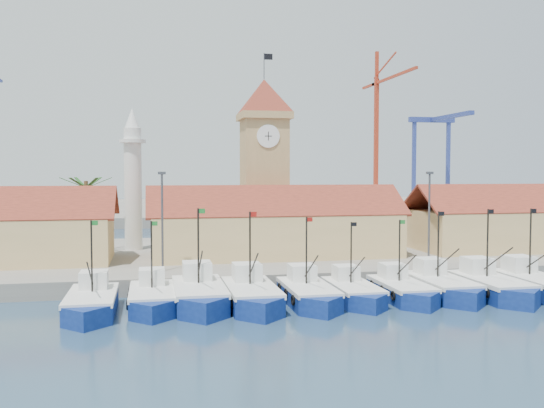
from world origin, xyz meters
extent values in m
plane|color=navy|center=(0.00, 0.00, 0.00)|extent=(400.00, 400.00, 0.00)
cube|color=gray|center=(0.00, 24.00, 0.75)|extent=(140.00, 32.00, 1.50)
cube|color=gray|center=(0.00, 110.00, 1.00)|extent=(240.00, 80.00, 2.00)
cube|color=navy|center=(-17.37, 2.71, 0.49)|extent=(3.45, 7.81, 1.78)
cube|color=navy|center=(-17.37, -1.20, 0.49)|extent=(3.45, 3.45, 1.78)
cube|color=silver|center=(-17.37, 2.71, 1.38)|extent=(3.52, 8.03, 0.35)
cube|color=silver|center=(-17.37, 4.66, 2.17)|extent=(2.07, 2.17, 1.38)
cylinder|color=black|center=(-17.37, 3.20, 4.14)|extent=(0.14, 0.14, 5.52)
cube|color=#197226|center=(-17.13, 3.20, 6.71)|extent=(0.49, 0.02, 0.35)
cube|color=navy|center=(-12.98, 3.63, 0.48)|extent=(3.35, 7.59, 1.72)
cube|color=navy|center=(-12.98, -0.17, 0.48)|extent=(3.35, 3.35, 1.72)
cube|color=silver|center=(-12.98, 3.63, 1.34)|extent=(3.42, 7.80, 0.34)
cube|color=silver|center=(-12.98, 5.53, 2.11)|extent=(2.01, 2.11, 1.34)
cylinder|color=black|center=(-12.98, 4.11, 4.02)|extent=(0.13, 0.13, 5.37)
cube|color=#197226|center=(-12.74, 4.11, 6.52)|extent=(0.48, 0.02, 0.34)
cube|color=navy|center=(-9.35, 3.70, 0.55)|extent=(3.82, 8.65, 1.97)
cube|color=navy|center=(-9.35, -0.63, 0.55)|extent=(3.82, 3.82, 1.97)
cube|color=silver|center=(-9.35, 3.70, 1.53)|extent=(3.90, 8.89, 0.38)
cube|color=silver|center=(-9.35, 5.86, 2.40)|extent=(2.29, 2.40, 1.53)
cylinder|color=black|center=(-9.35, 4.25, 4.59)|extent=(0.15, 0.15, 6.12)
cube|color=#197226|center=(-9.08, 4.25, 7.43)|extent=(0.55, 0.02, 0.38)
cube|color=navy|center=(-5.36, 2.84, 0.53)|extent=(3.70, 8.36, 1.90)
cube|color=navy|center=(-5.36, -1.34, 0.53)|extent=(3.70, 3.70, 1.90)
cube|color=silver|center=(-5.36, 2.84, 1.48)|extent=(3.77, 8.60, 0.37)
cube|color=silver|center=(-5.36, 4.93, 2.32)|extent=(2.22, 2.32, 1.48)
cylinder|color=black|center=(-5.36, 3.37, 4.44)|extent=(0.15, 0.15, 5.91)
cube|color=#A5140F|center=(-5.10, 3.37, 7.18)|extent=(0.53, 0.02, 0.37)
cube|color=navy|center=(-0.80, 2.74, 0.49)|extent=(3.45, 7.81, 1.77)
cube|color=navy|center=(-0.80, -1.17, 0.49)|extent=(3.45, 3.45, 1.77)
cube|color=silver|center=(-0.80, 2.74, 1.38)|extent=(3.52, 8.03, 0.35)
cube|color=silver|center=(-0.80, 4.69, 2.17)|extent=(2.07, 2.17, 1.38)
cylinder|color=black|center=(-0.80, 3.23, 4.14)|extent=(0.14, 0.14, 5.52)
cube|color=#A5140F|center=(-0.56, 3.23, 6.70)|extent=(0.49, 0.02, 0.35)
cube|color=navy|center=(3.02, 2.99, 0.46)|extent=(3.21, 7.27, 1.65)
cube|color=navy|center=(3.02, -0.65, 0.46)|extent=(3.21, 3.21, 1.65)
cube|color=silver|center=(3.02, 2.99, 1.28)|extent=(3.28, 7.47, 0.32)
cube|color=silver|center=(3.02, 4.81, 2.02)|extent=(1.93, 2.02, 1.28)
cylinder|color=black|center=(3.02, 3.45, 3.85)|extent=(0.13, 0.13, 5.14)
cube|color=black|center=(3.25, 3.45, 6.24)|extent=(0.46, 0.02, 0.32)
cube|color=navy|center=(7.18, 2.86, 0.47)|extent=(3.28, 7.41, 1.68)
cube|color=navy|center=(7.18, -0.85, 0.47)|extent=(3.28, 3.28, 1.68)
cube|color=silver|center=(7.18, 2.86, 1.31)|extent=(3.34, 7.62, 0.33)
cube|color=silver|center=(7.18, 4.71, 2.06)|extent=(1.97, 2.06, 1.31)
cylinder|color=black|center=(7.18, 3.33, 3.93)|extent=(0.13, 0.13, 5.24)
cube|color=#197226|center=(7.41, 3.33, 6.36)|extent=(0.47, 0.02, 0.33)
cube|color=navy|center=(10.87, 3.27, 0.51)|extent=(3.59, 8.12, 1.85)
cube|color=navy|center=(10.87, -0.79, 0.51)|extent=(3.59, 3.59, 1.85)
cube|color=silver|center=(10.87, 3.27, 1.44)|extent=(3.66, 8.35, 0.36)
cube|color=silver|center=(10.87, 5.30, 2.26)|extent=(2.15, 2.26, 1.44)
cylinder|color=black|center=(10.87, 3.78, 4.31)|extent=(0.14, 0.14, 5.74)
cube|color=black|center=(11.13, 3.78, 6.97)|extent=(0.51, 0.02, 0.36)
cube|color=navy|center=(14.92, 2.35, 0.53)|extent=(3.69, 8.34, 1.90)
cube|color=navy|center=(14.92, -1.81, 0.53)|extent=(3.68, 3.68, 1.90)
cube|color=silver|center=(14.92, 2.35, 1.47)|extent=(3.76, 8.57, 0.37)
cube|color=silver|center=(14.92, 4.44, 2.32)|extent=(2.21, 2.32, 1.47)
cylinder|color=black|center=(14.92, 2.88, 4.42)|extent=(0.15, 0.15, 5.90)
cube|color=black|center=(15.19, 2.88, 7.16)|extent=(0.53, 0.02, 0.37)
cube|color=navy|center=(19.10, 2.56, 0.53)|extent=(3.68, 8.32, 1.89)
cube|color=silver|center=(19.10, 2.56, 1.47)|extent=(3.75, 8.55, 0.37)
cube|color=silver|center=(19.10, 4.64, 2.31)|extent=(2.21, 2.31, 1.47)
cylinder|color=black|center=(19.10, 3.08, 4.41)|extent=(0.15, 0.15, 5.89)
cube|color=black|center=(19.36, 3.08, 7.15)|extent=(0.53, 0.02, 0.37)
cube|color=#DCB678|center=(0.00, 20.00, 3.75)|extent=(26.00, 10.00, 4.50)
cube|color=#9B3927|center=(0.00, 17.50, 7.50)|extent=(27.04, 5.13, 3.21)
cube|color=#9B3927|center=(0.00, 22.50, 7.50)|extent=(27.04, 5.13, 3.21)
cube|color=#DCB678|center=(32.00, 20.00, 3.75)|extent=(30.00, 10.00, 4.50)
cube|color=#9B3927|center=(32.00, 22.50, 7.50)|extent=(31.20, 5.13, 3.21)
cube|color=tan|center=(0.00, 26.00, 9.00)|extent=(5.00, 5.00, 15.00)
cube|color=tan|center=(0.00, 26.00, 16.90)|extent=(5.80, 5.80, 0.80)
pyramid|color=#9B3927|center=(0.00, 26.00, 19.20)|extent=(5.80, 5.80, 4.00)
cylinder|color=white|center=(0.00, 23.45, 14.50)|extent=(2.60, 0.15, 2.60)
cube|color=black|center=(0.00, 23.37, 14.50)|extent=(0.08, 0.02, 1.00)
cube|color=black|center=(0.00, 23.37, 14.50)|extent=(0.80, 0.02, 0.08)
cylinder|color=#3F3F44|center=(0.00, 26.00, 22.70)|extent=(0.10, 0.10, 3.00)
cube|color=black|center=(0.50, 26.00, 23.80)|extent=(1.00, 0.03, 0.70)
cylinder|color=silver|center=(-15.00, 28.00, 8.50)|extent=(2.00, 2.00, 14.00)
cylinder|color=silver|center=(-15.00, 28.00, 14.00)|extent=(3.00, 3.00, 0.40)
cone|color=silver|center=(-15.00, 28.00, 16.60)|extent=(1.80, 1.80, 2.40)
cylinder|color=brown|center=(-20.00, 26.00, 5.50)|extent=(0.44, 0.44, 8.00)
cube|color=#1E4F1B|center=(-18.60, 26.00, 9.30)|extent=(2.80, 0.35, 1.18)
cube|color=#1E4F1B|center=(-19.30, 27.21, 9.30)|extent=(1.71, 2.60, 1.18)
cube|color=#1E4F1B|center=(-20.70, 27.21, 9.30)|extent=(1.71, 2.60, 1.18)
cube|color=#1E4F1B|center=(-21.40, 26.00, 9.30)|extent=(2.80, 0.35, 1.18)
cube|color=#1E4F1B|center=(-20.70, 24.79, 9.30)|extent=(1.71, 2.60, 1.18)
cube|color=#1E4F1B|center=(-19.30, 24.79, 9.30)|extent=(1.71, 2.60, 1.18)
cylinder|color=#3F3F44|center=(-12.00, 12.00, 6.00)|extent=(0.20, 0.20, 9.00)
cube|color=#3F3F44|center=(-12.00, 12.00, 10.40)|extent=(0.70, 0.25, 0.25)
cylinder|color=#3F3F44|center=(14.00, 12.00, 6.00)|extent=(0.20, 0.20, 9.00)
cube|color=#3F3F44|center=(14.00, 12.00, 10.40)|extent=(0.70, 0.25, 0.25)
cube|color=#B0321B|center=(44.19, 105.00, 18.10)|extent=(1.00, 1.00, 32.19)
cube|color=#B0321B|center=(44.19, 94.35, 33.19)|extent=(0.60, 26.63, 0.60)
cube|color=#B0321B|center=(44.19, 110.00, 33.19)|extent=(0.60, 10.00, 0.60)
cube|color=#B0321B|center=(44.19, 105.00, 37.69)|extent=(0.80, 0.80, 7.00)
cube|color=#2E3D8D|center=(57.00, 110.00, 13.00)|extent=(0.90, 0.90, 22.00)
cube|color=#2E3D8D|center=(67.00, 110.00, 13.00)|extent=(0.90, 0.90, 22.00)
cube|color=#2E3D8D|center=(62.00, 110.00, 24.50)|extent=(13.00, 1.40, 1.40)
cube|color=#2E3D8D|center=(62.00, 100.00, 24.50)|extent=(1.40, 22.00, 1.00)
camera|label=1|loc=(-12.97, -43.48, 10.56)|focal=40.00mm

